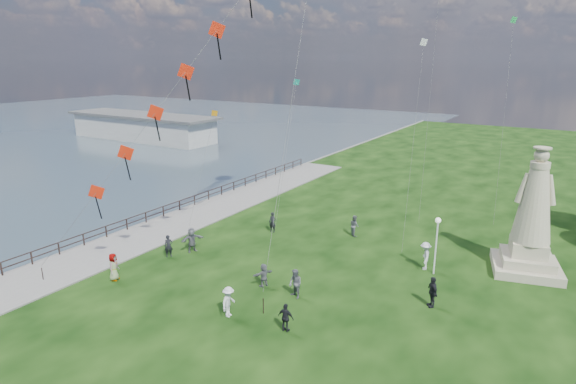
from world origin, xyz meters
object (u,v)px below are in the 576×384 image
Objects in this scene: person_11 at (264,275)px; person_1 at (295,284)px; statue at (531,226)px; lamppost at (437,234)px; person_5 at (192,240)px; person_6 at (272,222)px; person_10 at (114,267)px; person_2 at (229,302)px; person_9 at (432,292)px; pier_pavilion at (143,127)px; person_0 at (169,246)px; person_3 at (286,318)px; person_7 at (355,226)px; person_8 at (425,256)px.

person_1 is at bearing 108.50° from person_11.
statue is 6.17m from lamppost.
person_5 is 1.12× the size of person_6.
lamppost is at bearing -78.45° from person_10.
person_2 is (-7.98, -11.15, -1.91)m from lamppost.
statue is at bearing 69.43° from person_1.
person_10 is (-3.71, -12.46, 0.07)m from person_6.
person_1 is 0.97× the size of person_9.
pier_pavilion reaches higher than person_1.
person_10 is (-0.26, -4.47, 0.09)m from person_0.
person_3 is 5.23m from person_11.
person_2 is 1.03× the size of person_7.
statue is 19.77m from person_2.
person_9 reaches higher than person_2.
pier_pavilion is at bearing 169.71° from person_1.
statue reaches higher than person_7.
pier_pavilion is 58.49m from person_10.
statue is 17.44m from person_3.
person_9 is 1.03× the size of person_10.
person_11 is at bearing -78.05° from person_5.
person_7 is at bearing 165.86° from statue.
person_2 is 11.32m from person_9.
person_8 is at bearing -40.57° from person_2.
person_6 is 6.51m from person_7.
lamppost is 2.62× the size of person_11.
person_7 is at bearing 153.05° from lamppost.
person_5 is at bearing -78.83° from person_11.
person_3 is 8.57m from person_9.
person_8 is 1.03× the size of person_9.
person_5 is at bearing -124.61° from person_9.
person_1 is 0.97× the size of person_5.
statue is 4.81× the size of person_2.
person_7 is at bearing -82.43° from person_3.
statue is 22.85m from person_5.
lamppost reaches higher than person_9.
pier_pavilion is 65.83m from lamppost.
lamppost is 2.42× the size of person_0.
statue is 4.54× the size of person_9.
person_1 is at bearing -104.27° from person_9.
person_7 is at bearing 120.69° from person_1.
person_1 is at bearing -92.59° from person_10.
person_7 is 7.30m from person_8.
person_11 is at bearing -65.55° from person_6.
person_0 is at bearing -25.86° from person_10.
person_1 is 1.06× the size of person_7.
person_0 is 0.87× the size of person_5.
person_3 is 0.94× the size of person_6.
person_5 is (-15.86, -5.44, -1.86)m from lamppost.
person_1 is 1.00× the size of person_10.
person_8 reaches higher than person_1.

